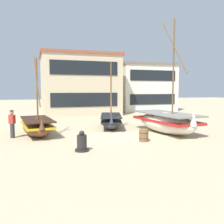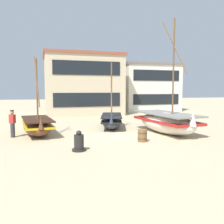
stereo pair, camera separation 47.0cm
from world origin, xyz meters
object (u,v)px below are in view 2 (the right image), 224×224
Objects in this scene: fishing_boat_far_right at (37,126)px; capstan_winch at (79,143)px; fishing_boat_centre_large at (166,122)px; fisherman_by_hull at (12,124)px; fishing_boat_near_left at (112,121)px; wooden_barrel at (142,135)px; harbor_building_annex at (147,88)px; harbor_building_main at (82,85)px.

capstan_winch is (1.99, -4.85, -0.22)m from fishing_boat_far_right.
fisherman_by_hull is (-9.82, 1.30, 0.07)m from fishing_boat_centre_large.
fishing_boat_near_left is 5.12m from wooden_barrel.
fisherman_by_hull is at bearing -136.06° from harbor_building_annex.
harbor_building_annex is (6.11, 16.64, 2.45)m from fishing_boat_centre_large.
fishing_boat_far_right is at bearing 16.16° from fisherman_by_hull.
wooden_barrel is at bearing -87.63° from harbor_building_main.
fishing_boat_centre_large is at bearing -110.15° from harbor_building_annex.
harbor_building_main is 9.70m from harbor_building_annex.
fisherman_by_hull reaches higher than capstan_winch.
fishing_boat_far_right is 13.98m from harbor_building_main.
fishing_boat_far_right reaches higher than fishing_boat_near_left.
fishing_boat_centre_large is at bearing -45.36° from fishing_boat_near_left.
harbor_building_annex is at bearing 64.94° from wooden_barrel.
harbor_building_annex is (9.09, 13.62, 2.64)m from fishing_boat_near_left.
fishing_boat_near_left is 0.65× the size of fishing_boat_centre_large.
capstan_winch is (3.42, -4.43, -0.44)m from fisherman_by_hull.
harbor_building_annex is at bearing 45.85° from fishing_boat_far_right.
capstan_winch is at bearing -52.31° from fisherman_by_hull.
fishing_boat_near_left is 7.04m from capstan_winch.
capstan_winch is (-6.39, -3.13, -0.37)m from fishing_boat_centre_large.
harbor_building_main is (-3.33, 14.42, 2.76)m from fishing_boat_centre_large.
capstan_winch is 0.11× the size of harbor_building_main.
fishing_boat_centre_large reaches higher than harbor_building_annex.
fishing_boat_far_right reaches higher than capstan_winch.
capstan_winch is at bearing -99.91° from harbor_building_main.
harbor_building_annex is at bearing 57.70° from capstan_winch.
capstan_winch is at bearing -153.90° from fishing_boat_centre_large.
fishing_boat_far_right is (-5.40, -1.30, 0.04)m from fishing_boat_near_left.
fishing_boat_near_left is at bearing -123.70° from harbor_building_annex.
fishing_boat_near_left is 0.96× the size of fishing_boat_far_right.
fisherman_by_hull is at bearing 127.69° from capstan_winch.
harbor_building_annex is (9.44, 2.23, -0.31)m from harbor_building_main.
fishing_boat_near_left reaches higher than capstan_winch.
fishing_boat_near_left is 4.94× the size of capstan_winch.
fishing_boat_near_left is 16.59m from harbor_building_annex.
fishing_boat_near_left is at bearing 14.12° from fisherman_by_hull.
capstan_winch is at bearing -164.34° from wooden_barrel.
harbor_building_annex is (14.49, 14.93, 2.60)m from fishing_boat_far_right.
capstan_winch is 3.89m from wooden_barrel.
fishing_boat_far_right is at bearing -111.69° from harbor_building_main.
fishing_boat_centre_large reaches higher than harbor_building_main.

